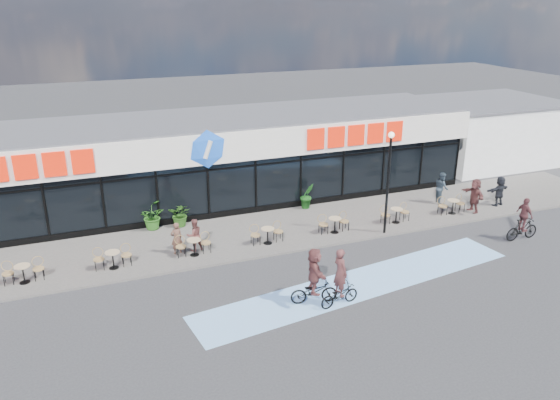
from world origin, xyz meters
The scene contains 24 objects.
ground centered at (0.00, 0.00, 0.00)m, with size 120.00×120.00×0.00m, color #28282B.
sidewalk centered at (0.00, 4.50, 0.05)m, with size 44.00×5.00×0.10m, color #57534D.
bike_lane centered at (4.00, -1.50, 0.01)m, with size 14.00×2.20×0.01m, color #73A4D9.
building centered at (0.00, 9.93, 2.34)m, with size 30.60×6.57×4.75m.
neighbour_building centered at (20.50, 11.00, 2.06)m, with size 9.20×7.20×4.11m.
lamp_post centered at (7.35, 2.30, 3.03)m, with size 0.28×0.28×4.90m.
bistro_set_1 centered at (-8.40, 3.25, 0.56)m, with size 1.54×0.62×0.90m.
bistro_set_2 centered at (-5.02, 3.25, 0.56)m, with size 1.54×0.62×0.90m.
bistro_set_3 centered at (-1.63, 3.25, 0.56)m, with size 1.54×0.62×0.90m.
bistro_set_4 centered at (1.76, 3.25, 0.56)m, with size 1.54×0.62×0.90m.
bistro_set_5 centered at (5.14, 3.25, 0.56)m, with size 1.54×0.62×0.90m.
bistro_set_6 centered at (8.53, 3.25, 0.56)m, with size 1.54×0.62×0.90m.
bistro_set_7 centered at (11.91, 3.25, 0.56)m, with size 1.54×0.62×0.90m.
potted_plant_left centered at (-2.93, 6.74, 0.76)m, with size 1.19×1.03×1.32m, color #285D1A.
potted_plant_mid centered at (-1.52, 6.57, 0.71)m, with size 1.09×0.94×1.21m, color #234B15.
potted_plant_right centered at (5.21, 6.60, 0.78)m, with size 0.75×0.61×1.37m, color #154914.
patron_left centered at (-2.28, 3.62, 0.82)m, with size 0.52×0.34×1.44m, color #52352A.
patron_right centered at (-1.50, 3.62, 0.84)m, with size 0.72×0.56×1.48m, color brown.
pedestrian_a centered at (13.09, 3.00, 1.00)m, with size 1.66×0.53×1.79m, color #512A29.
pedestrian_b centered at (12.31, 4.73, 0.96)m, with size 0.84×0.65×1.73m, color #2B3843.
pedestrian_c centered at (14.96, 3.27, 0.91)m, with size 1.51×0.48×1.63m, color black.
cyclist_a centered at (2.46, -2.63, 0.81)m, with size 1.67×0.80×2.27m.
cyclist_b centered at (12.98, -0.50, 0.82)m, with size 1.76×0.95×2.06m.
cyclist_c centered at (1.66, -2.13, 0.98)m, with size 1.84×1.70×2.20m.
Camera 1 is at (-5.82, -18.12, 10.65)m, focal length 35.00 mm.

